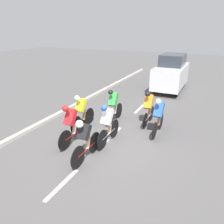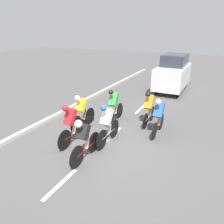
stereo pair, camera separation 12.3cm
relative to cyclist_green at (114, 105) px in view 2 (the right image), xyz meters
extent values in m
plane|color=#565454|center=(-0.51, 1.67, -0.79)|extent=(60.00, 60.00, 0.00)
cube|color=white|center=(-0.51, 4.34, -0.78)|extent=(0.12, 1.40, 0.01)
cube|color=white|center=(-0.51, 1.14, -0.78)|extent=(0.12, 1.40, 0.01)
cube|color=white|center=(-0.51, -2.06, -0.78)|extent=(0.12, 1.40, 0.01)
cube|color=#B7B2A8|center=(2.69, 1.14, -0.72)|extent=(0.20, 26.83, 0.14)
cylinder|color=black|center=(-0.01, -0.55, -0.44)|extent=(0.03, 0.70, 0.70)
cylinder|color=black|center=(-0.01, 0.41, -0.44)|extent=(0.03, 0.70, 0.70)
cylinder|color=black|center=(-0.01, -0.07, -0.44)|extent=(0.04, 0.96, 0.04)
cylinder|color=black|center=(-0.01, -0.24, -0.23)|extent=(0.04, 0.04, 0.42)
cylinder|color=green|center=(-0.01, -0.12, -0.34)|extent=(0.07, 0.07, 0.16)
cylinder|color=#DBAD84|center=(-0.01, -0.14, -0.26)|extent=(0.12, 0.23, 0.36)
cube|color=green|center=(0.01, 0.03, 0.27)|extent=(0.35, 0.49, 0.60)
sphere|color=black|center=(0.02, 0.25, 0.64)|extent=(0.20, 0.20, 0.20)
cylinder|color=black|center=(-0.48, 2.51, -0.43)|extent=(0.03, 0.70, 0.70)
cylinder|color=black|center=(-0.48, 3.51, -0.43)|extent=(0.03, 0.70, 0.70)
cylinder|color=red|center=(-0.48, 3.01, -0.43)|extent=(0.04, 1.00, 0.04)
cylinder|color=red|center=(-0.48, 2.83, -0.22)|extent=(0.04, 0.04, 0.42)
cylinder|color=#1999D8|center=(-0.48, 2.96, -0.33)|extent=(0.07, 0.07, 0.16)
cylinder|color=beige|center=(-0.48, 2.93, -0.25)|extent=(0.12, 0.23, 0.36)
cube|color=black|center=(-0.48, 3.11, 0.23)|extent=(0.32, 0.44, 0.51)
sphere|color=white|center=(-0.48, 3.33, 0.57)|extent=(0.23, 0.23, 0.23)
cylinder|color=black|center=(-0.63, 1.27, -0.43)|extent=(0.03, 0.71, 0.71)
cylinder|color=black|center=(-0.63, 2.25, -0.43)|extent=(0.03, 0.71, 0.71)
cylinder|color=#B7B7BC|center=(-0.63, 1.76, -0.43)|extent=(0.04, 0.98, 0.04)
cylinder|color=#B7B7BC|center=(-0.63, 1.59, -0.22)|extent=(0.04, 0.04, 0.42)
cylinder|color=white|center=(-0.63, 1.71, -0.33)|extent=(0.07, 0.07, 0.16)
cylinder|color=#DBAD84|center=(-0.63, 1.69, -0.25)|extent=(0.12, 0.23, 0.36)
cube|color=white|center=(-0.63, 1.86, 0.28)|extent=(0.32, 0.50, 0.59)
sphere|color=blue|center=(-0.63, 2.08, 0.66)|extent=(0.21, 0.21, 0.21)
cylinder|color=black|center=(0.86, 0.62, -0.43)|extent=(0.03, 0.71, 0.71)
cylinder|color=black|center=(0.86, 1.63, -0.43)|extent=(0.03, 0.71, 0.71)
cylinder|color=black|center=(0.86, 1.13, -0.43)|extent=(0.04, 1.01, 0.04)
cylinder|color=black|center=(0.86, 0.95, -0.22)|extent=(0.04, 0.04, 0.42)
cylinder|color=yellow|center=(0.86, 1.08, -0.33)|extent=(0.07, 0.07, 0.16)
cylinder|color=#9E704C|center=(0.86, 1.05, -0.25)|extent=(0.12, 0.23, 0.36)
cube|color=yellow|center=(0.86, 1.23, 0.26)|extent=(0.33, 0.47, 0.56)
sphere|color=white|center=(0.86, 1.45, 0.62)|extent=(0.20, 0.20, 0.20)
cylinder|color=black|center=(-1.44, -0.94, -0.46)|extent=(0.03, 0.65, 0.65)
cylinder|color=black|center=(-1.44, 0.01, -0.46)|extent=(0.03, 0.65, 0.65)
cylinder|color=#B7B7BC|center=(-1.44, -0.46, -0.46)|extent=(0.04, 0.95, 0.04)
cylinder|color=#B7B7BC|center=(-1.44, -0.63, -0.25)|extent=(0.04, 0.04, 0.42)
cylinder|color=white|center=(-1.44, -0.51, -0.36)|extent=(0.07, 0.07, 0.16)
cylinder|color=tan|center=(-1.44, -0.54, -0.28)|extent=(0.12, 0.23, 0.36)
cube|color=orange|center=(-1.44, -0.36, 0.25)|extent=(0.33, 0.50, 0.60)
sphere|color=black|center=(-1.43, -0.14, 0.64)|extent=(0.22, 0.22, 0.22)
cylinder|color=black|center=(-2.04, -0.23, -0.46)|extent=(0.03, 0.66, 0.66)
cylinder|color=black|center=(-2.04, 0.76, -0.46)|extent=(0.03, 0.66, 0.66)
cylinder|color=black|center=(-2.04, 0.26, -0.46)|extent=(0.04, 0.98, 0.04)
cylinder|color=black|center=(-2.04, 0.09, -0.25)|extent=(0.04, 0.04, 0.42)
cylinder|color=white|center=(-2.04, 0.21, -0.36)|extent=(0.07, 0.07, 0.16)
cylinder|color=#9E704C|center=(-2.04, 0.19, -0.28)|extent=(0.12, 0.23, 0.36)
cube|color=blue|center=(-2.05, 0.36, 0.26)|extent=(0.34, 0.50, 0.61)
sphere|color=white|center=(-2.06, 0.58, 0.65)|extent=(0.21, 0.21, 0.21)
cylinder|color=black|center=(0.49, 1.84, -0.43)|extent=(0.03, 0.71, 0.71)
cylinder|color=black|center=(0.49, 2.84, -0.43)|extent=(0.03, 0.71, 0.71)
cylinder|color=red|center=(0.49, 2.34, -0.43)|extent=(0.04, 1.00, 0.04)
cylinder|color=red|center=(0.49, 2.17, -0.22)|extent=(0.04, 0.04, 0.42)
cylinder|color=yellow|center=(0.49, 2.29, -0.33)|extent=(0.07, 0.07, 0.16)
cylinder|color=beige|center=(0.49, 2.27, -0.25)|extent=(0.12, 0.23, 0.36)
cube|color=red|center=(0.49, 2.44, 0.28)|extent=(0.33, 0.49, 0.59)
sphere|color=red|center=(0.50, 2.66, 0.67)|extent=(0.22, 0.22, 0.22)
cylinder|color=black|center=(-1.84, -5.08, -0.47)|extent=(0.14, 0.64, 0.64)
cylinder|color=black|center=(-0.48, -5.08, -0.47)|extent=(0.14, 0.64, 0.64)
cylinder|color=black|center=(-1.84, -7.48, -0.47)|extent=(0.14, 0.64, 0.64)
cylinder|color=black|center=(-0.48, -7.48, -0.47)|extent=(0.14, 0.64, 0.64)
cube|color=silver|center=(-1.16, -6.28, 0.18)|extent=(1.70, 3.87, 1.29)
cube|color=#2D333D|center=(-1.16, -6.47, 1.18)|extent=(1.39, 2.13, 0.71)
camera|label=1|loc=(-3.76, 8.04, 3.16)|focal=35.00mm
camera|label=2|loc=(-3.87, 7.98, 3.16)|focal=35.00mm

